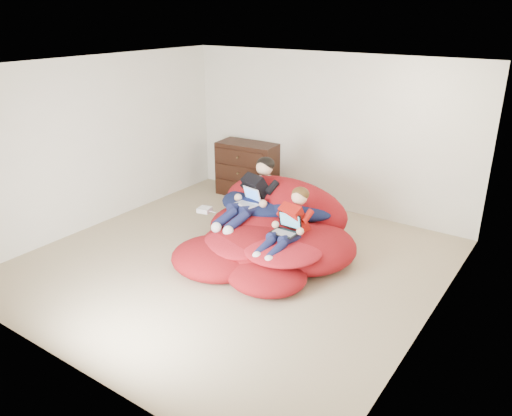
{
  "coord_description": "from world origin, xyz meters",
  "views": [
    {
      "loc": [
        3.54,
        -4.63,
        3.1
      ],
      "look_at": [
        0.14,
        0.31,
        0.7
      ],
      "focal_mm": 35.0,
      "sensor_mm": 36.0,
      "label": 1
    }
  ],
  "objects_px": {
    "laptop_black": "(287,227)",
    "laptop_white": "(249,200)",
    "beanbag_pile": "(271,231)",
    "older_boy": "(253,192)",
    "younger_boy": "(289,221)",
    "dresser": "(248,169)"
  },
  "relations": [
    {
      "from": "older_boy",
      "to": "laptop_black",
      "type": "height_order",
      "value": "older_boy"
    },
    {
      "from": "beanbag_pile",
      "to": "younger_boy",
      "type": "relative_size",
      "value": 2.36
    },
    {
      "from": "dresser",
      "to": "laptop_white",
      "type": "distance_m",
      "value": 1.96
    },
    {
      "from": "older_boy",
      "to": "laptop_white",
      "type": "distance_m",
      "value": 0.12
    },
    {
      "from": "older_boy",
      "to": "younger_boy",
      "type": "relative_size",
      "value": 1.2
    },
    {
      "from": "older_boy",
      "to": "younger_boy",
      "type": "distance_m",
      "value": 0.94
    },
    {
      "from": "younger_boy",
      "to": "beanbag_pile",
      "type": "bearing_deg",
      "value": 149.36
    },
    {
      "from": "dresser",
      "to": "beanbag_pile",
      "type": "relative_size",
      "value": 0.45
    },
    {
      "from": "younger_boy",
      "to": "older_boy",
      "type": "bearing_deg",
      "value": 154.08
    },
    {
      "from": "laptop_white",
      "to": "dresser",
      "type": "bearing_deg",
      "value": 126.04
    },
    {
      "from": "laptop_white",
      "to": "laptop_black",
      "type": "bearing_deg",
      "value": -23.95
    },
    {
      "from": "beanbag_pile",
      "to": "younger_boy",
      "type": "bearing_deg",
      "value": -30.64
    },
    {
      "from": "laptop_black",
      "to": "laptop_white",
      "type": "bearing_deg",
      "value": 156.05
    },
    {
      "from": "older_boy",
      "to": "laptop_black",
      "type": "xyz_separation_m",
      "value": [
        0.84,
        -0.47,
        -0.15
      ]
    },
    {
      "from": "older_boy",
      "to": "younger_boy",
      "type": "height_order",
      "value": "older_boy"
    },
    {
      "from": "older_boy",
      "to": "laptop_white",
      "type": "bearing_deg",
      "value": -90.0
    },
    {
      "from": "dresser",
      "to": "younger_boy",
      "type": "relative_size",
      "value": 1.07
    },
    {
      "from": "older_boy",
      "to": "laptop_white",
      "type": "xyz_separation_m",
      "value": [
        0.0,
        -0.1,
        -0.08
      ]
    },
    {
      "from": "beanbag_pile",
      "to": "laptop_white",
      "type": "xyz_separation_m",
      "value": [
        -0.4,
        0.05,
        0.36
      ]
    },
    {
      "from": "beanbag_pile",
      "to": "laptop_white",
      "type": "distance_m",
      "value": 0.54
    },
    {
      "from": "younger_boy",
      "to": "dresser",
      "type": "bearing_deg",
      "value": 136.48
    },
    {
      "from": "laptop_black",
      "to": "beanbag_pile",
      "type": "bearing_deg",
      "value": 143.99
    }
  ]
}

